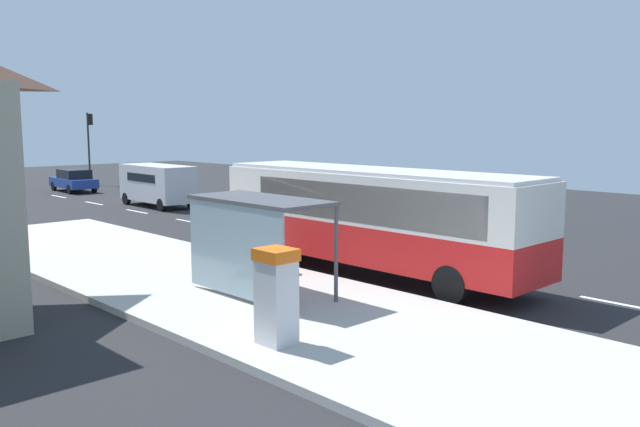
% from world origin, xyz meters
% --- Properties ---
extents(ground_plane, '(56.00, 92.00, 0.04)m').
position_xyz_m(ground_plane, '(0.00, 14.00, -0.02)').
color(ground_plane, '#262628').
extents(sidewalk_platform, '(6.20, 30.00, 0.18)m').
position_xyz_m(sidewalk_platform, '(-6.40, 2.00, 0.09)').
color(sidewalk_platform, beige).
rests_on(sidewalk_platform, ground).
extents(lane_stripe_seg_0, '(0.16, 2.20, 0.01)m').
position_xyz_m(lane_stripe_seg_0, '(0.25, -6.00, 0.01)').
color(lane_stripe_seg_0, silver).
rests_on(lane_stripe_seg_0, ground).
extents(lane_stripe_seg_1, '(0.16, 2.20, 0.01)m').
position_xyz_m(lane_stripe_seg_1, '(0.25, -1.00, 0.01)').
color(lane_stripe_seg_1, silver).
rests_on(lane_stripe_seg_1, ground).
extents(lane_stripe_seg_2, '(0.16, 2.20, 0.01)m').
position_xyz_m(lane_stripe_seg_2, '(0.25, 4.00, 0.01)').
color(lane_stripe_seg_2, silver).
rests_on(lane_stripe_seg_2, ground).
extents(lane_stripe_seg_3, '(0.16, 2.20, 0.01)m').
position_xyz_m(lane_stripe_seg_3, '(0.25, 9.00, 0.01)').
color(lane_stripe_seg_3, silver).
rests_on(lane_stripe_seg_3, ground).
extents(lane_stripe_seg_4, '(0.16, 2.20, 0.01)m').
position_xyz_m(lane_stripe_seg_4, '(0.25, 14.00, 0.01)').
color(lane_stripe_seg_4, silver).
rests_on(lane_stripe_seg_4, ground).
extents(lane_stripe_seg_5, '(0.16, 2.20, 0.01)m').
position_xyz_m(lane_stripe_seg_5, '(0.25, 19.00, 0.01)').
color(lane_stripe_seg_5, silver).
rests_on(lane_stripe_seg_5, ground).
extents(lane_stripe_seg_6, '(0.16, 2.20, 0.01)m').
position_xyz_m(lane_stripe_seg_6, '(0.25, 24.00, 0.01)').
color(lane_stripe_seg_6, silver).
rests_on(lane_stripe_seg_6, ground).
extents(lane_stripe_seg_7, '(0.16, 2.20, 0.01)m').
position_xyz_m(lane_stripe_seg_7, '(0.25, 29.00, 0.01)').
color(lane_stripe_seg_7, silver).
rests_on(lane_stripe_seg_7, ground).
extents(bus, '(2.59, 11.02, 3.21)m').
position_xyz_m(bus, '(-1.71, 0.83, 1.84)').
color(bus, red).
rests_on(bus, ground).
extents(white_van, '(2.14, 5.25, 2.30)m').
position_xyz_m(white_van, '(2.20, 20.18, 1.34)').
color(white_van, silver).
rests_on(white_van, ground).
extents(sedan_near, '(2.05, 4.49, 1.52)m').
position_xyz_m(sedan_near, '(2.30, 31.39, 0.79)').
color(sedan_near, navy).
rests_on(sedan_near, ground).
extents(ticket_machine, '(0.66, 0.76, 1.94)m').
position_xyz_m(ticket_machine, '(-8.37, -2.62, 1.17)').
color(ticket_machine, silver).
rests_on(ticket_machine, sidewalk_platform).
extents(recycling_bin_red, '(0.52, 0.52, 0.95)m').
position_xyz_m(recycling_bin_red, '(-4.20, 2.33, 0.66)').
color(recycling_bin_red, red).
rests_on(recycling_bin_red, sidewalk_platform).
extents(recycling_bin_blue, '(0.52, 0.52, 0.95)m').
position_xyz_m(recycling_bin_blue, '(-4.20, 3.03, 0.66)').
color(recycling_bin_blue, blue).
rests_on(recycling_bin_blue, sidewalk_platform).
extents(recycling_bin_orange, '(0.52, 0.52, 0.95)m').
position_xyz_m(recycling_bin_orange, '(-4.20, 3.73, 0.66)').
color(recycling_bin_orange, orange).
rests_on(recycling_bin_orange, sidewalk_platform).
extents(traffic_light_near_side, '(0.49, 0.28, 5.40)m').
position_xyz_m(traffic_light_near_side, '(5.50, 35.62, 3.57)').
color(traffic_light_near_side, '#2D2D2D').
rests_on(traffic_light_near_side, ground).
extents(bus_shelter, '(1.80, 4.00, 2.50)m').
position_xyz_m(bus_shelter, '(-6.41, 0.70, 2.10)').
color(bus_shelter, '#4C4C51').
rests_on(bus_shelter, sidewalk_platform).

